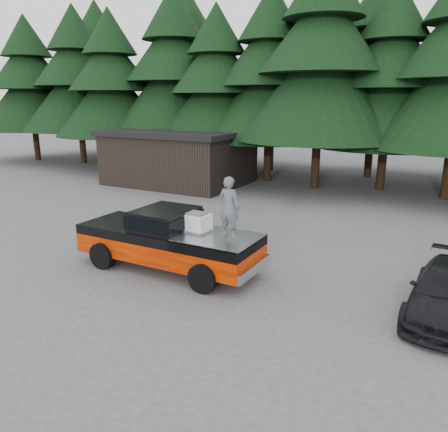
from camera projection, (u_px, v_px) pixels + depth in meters
The scene contains 7 objects.
ground at pixel (202, 273), 13.41m from camera, with size 120.00×120.00×0.00m, color #4D4D50.
pickup_truck at pixel (169, 248), 13.61m from camera, with size 6.00×2.04×1.33m, color #DC3B00, non-canonical shape.
truck_cab at pixel (165, 218), 13.41m from camera, with size 1.66×1.90×0.59m, color black.
air_compressor at pixel (197, 223), 13.04m from camera, with size 0.75×0.62×0.51m, color white.
man_on_bed at pixel (229, 207), 12.34m from camera, with size 0.65×0.42×1.77m, color #565C5D.
utility_building at pixel (179, 157), 27.31m from camera, with size 8.40×6.40×3.30m.
treeline at pixel (359, 54), 25.75m from camera, with size 60.15×16.05×17.50m.
Camera 1 is at (6.60, -10.62, 5.20)m, focal length 35.00 mm.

